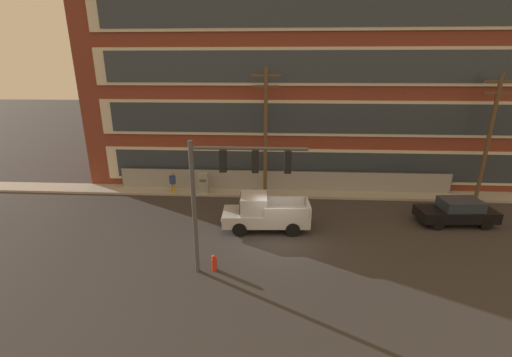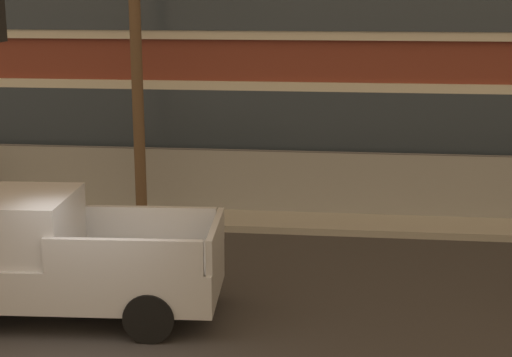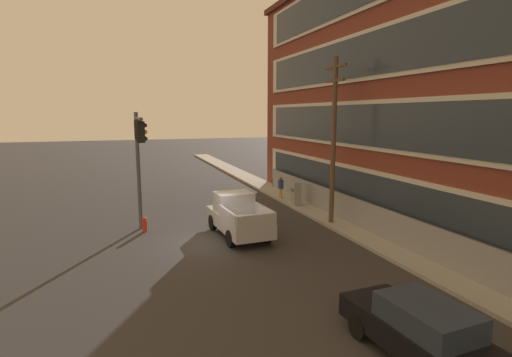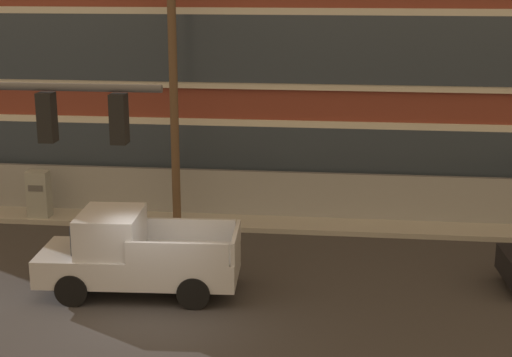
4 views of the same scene
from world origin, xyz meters
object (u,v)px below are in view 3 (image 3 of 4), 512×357
(electrical_cabinet, at_px, (296,195))
(utility_pole_near_corner, at_px, (334,136))
(fire_hydrant, at_px, (145,225))
(traffic_signal_mast, at_px, (139,147))
(sedan_black, at_px, (422,331))
(pedestrian_near_cabinet, at_px, (281,187))
(pickup_truck_silver, at_px, (237,216))

(electrical_cabinet, bearing_deg, utility_pole_near_corner, 0.87)
(electrical_cabinet, xyz_separation_m, fire_hydrant, (2.48, -9.70, -0.45))
(traffic_signal_mast, distance_m, sedan_black, 14.54)
(electrical_cabinet, bearing_deg, sedan_black, -13.91)
(sedan_black, xyz_separation_m, utility_pole_near_corner, (-11.55, 4.04, 4.07))
(electrical_cabinet, distance_m, pedestrian_near_cabinet, 2.27)
(fire_hydrant, bearing_deg, electrical_cabinet, 104.34)
(utility_pole_near_corner, bearing_deg, pedestrian_near_cabinet, -178.30)
(traffic_signal_mast, xyz_separation_m, pickup_truck_silver, (1.34, 4.53, -3.48))
(electrical_cabinet, distance_m, fire_hydrant, 10.02)
(traffic_signal_mast, relative_size, electrical_cabinet, 3.68)
(traffic_signal_mast, height_order, pedestrian_near_cabinet, traffic_signal_mast)
(pickup_truck_silver, xyz_separation_m, sedan_black, (11.45, 1.34, -0.17))
(utility_pole_near_corner, xyz_separation_m, fire_hydrant, (-2.01, -9.77, -4.49))
(pickup_truck_silver, distance_m, pedestrian_near_cabinet, 8.58)
(traffic_signal_mast, bearing_deg, pedestrian_near_cabinet, 119.57)
(sedan_black, bearing_deg, utility_pole_near_corner, 160.72)
(pickup_truck_silver, xyz_separation_m, utility_pole_near_corner, (-0.10, 5.38, 3.90))
(traffic_signal_mast, xyz_separation_m, sedan_black, (12.79, 5.87, -3.65))
(pedestrian_near_cabinet, bearing_deg, electrical_cabinet, 3.35)
(utility_pole_near_corner, bearing_deg, electrical_cabinet, -179.13)
(fire_hydrant, bearing_deg, utility_pole_near_corner, 78.39)
(traffic_signal_mast, relative_size, pedestrian_near_cabinet, 3.63)
(electrical_cabinet, xyz_separation_m, pedestrian_near_cabinet, (-2.26, -0.13, 0.14))
(pedestrian_near_cabinet, bearing_deg, traffic_signal_mast, -60.43)
(sedan_black, bearing_deg, electrical_cabinet, 166.09)
(pickup_truck_silver, relative_size, electrical_cabinet, 3.05)
(traffic_signal_mast, bearing_deg, utility_pole_near_corner, 82.87)
(traffic_signal_mast, relative_size, fire_hydrant, 7.86)
(traffic_signal_mast, bearing_deg, electrical_cabinet, 108.27)
(traffic_signal_mast, relative_size, pickup_truck_silver, 1.21)
(traffic_signal_mast, distance_m, pickup_truck_silver, 5.87)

